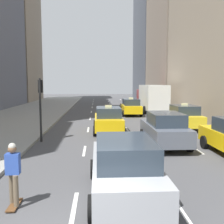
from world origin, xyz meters
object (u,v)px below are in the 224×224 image
Objects in this scene: taxi_third at (108,120)px; box_truck at (151,97)px; taxi_lead at (183,117)px; sedan_silver_behind at (124,167)px; taxi_fourth at (131,107)px; skateboarder at (13,172)px; traffic_light_pole at (40,99)px; sedan_black_near at (164,129)px.

box_truck is (5.60, 12.61, 0.83)m from taxi_third.
taxi_lead is 0.93× the size of sedan_silver_behind.
taxi_third is 0.93× the size of sedan_silver_behind.
box_truck reaches higher than taxi_lead.
taxi_third is at bearing 90.00° from sedan_silver_behind.
taxi_lead is 8.87m from taxi_fourth.
traffic_light_pole is (-0.94, 8.11, 1.45)m from skateboarder.
sedan_silver_behind is at bearing -98.01° from taxi_fourth.
sedan_silver_behind is 3.05m from skateboarder.
traffic_light_pole is (-6.75, 1.49, 1.50)m from sedan_black_near.
taxi_lead reaches higher than sedan_black_near.
taxi_fourth reaches higher than sedan_black_near.
box_truck is at bearing 80.47° from sedan_black_near.
sedan_black_near is at bearing -99.53° from box_truck.
sedan_black_near reaches higher than skateboarder.
traffic_light_pole reaches higher than sedan_black_near.
traffic_light_pole is at bearing -146.83° from taxi_third.
traffic_light_pole is at bearing -122.15° from box_truck.
sedan_silver_behind is at bearing -103.79° from box_truck.
taxi_third is 10.07m from taxi_fourth.
taxi_third is 4.94m from sedan_black_near.
traffic_light_pole is (-6.75, -12.26, 1.53)m from taxi_fourth.
sedan_silver_behind is at bearing 8.99° from skateboarder.
sedan_black_near is 2.59× the size of skateboarder.
sedan_black_near is 6.75m from sedan_silver_behind.
sedan_silver_behind is 0.56× the size of box_truck.
taxi_fourth is 0.93× the size of sedan_silver_behind.
traffic_light_pole reaches higher than sedan_silver_behind.
sedan_black_near is at bearing -12.44° from traffic_light_pole.
taxi_lead reaches higher than sedan_silver_behind.
skateboarder is at bearing -171.01° from sedan_silver_behind.
sedan_black_near is 0.95× the size of sedan_silver_behind.
sedan_silver_behind is (-2.80, -6.14, -0.02)m from sedan_black_near.
sedan_black_near reaches higher than sedan_silver_behind.
taxi_third is 0.52× the size of box_truck.
taxi_third is 10.21m from sedan_silver_behind.
skateboarder is (-5.81, -6.62, 0.05)m from sedan_black_near.
taxi_third reaches higher than sedan_black_near.
sedan_silver_behind is 2.71× the size of skateboarder.
sedan_black_near is at bearing -117.70° from taxi_lead.
sedan_silver_behind is at bearing -114.52° from sedan_black_near.
sedan_silver_behind is at bearing -62.63° from traffic_light_pole.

